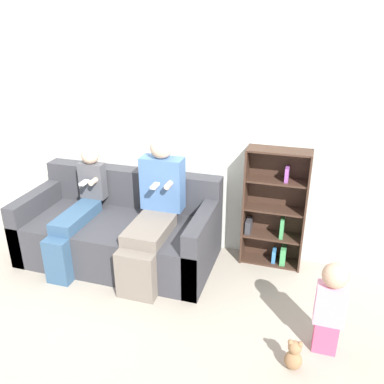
% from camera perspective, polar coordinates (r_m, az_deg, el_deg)
% --- Properties ---
extents(ground_plane, '(14.00, 14.00, 0.00)m').
position_cam_1_polar(ground_plane, '(3.83, -12.45, -13.25)').
color(ground_plane, '#9E9384').
extents(back_wall, '(10.00, 0.06, 2.55)m').
position_cam_1_polar(back_wall, '(4.14, -7.01, 9.65)').
color(back_wall, silver).
rests_on(back_wall, ground_plane).
extents(couch, '(1.88, 0.92, 0.83)m').
position_cam_1_polar(couch, '(4.12, -10.03, -5.51)').
color(couch, '#38383D').
rests_on(couch, ground_plane).
extents(adult_seated, '(0.40, 0.86, 1.26)m').
position_cam_1_polar(adult_seated, '(3.72, -5.34, -2.27)').
color(adult_seated, '#70665B').
rests_on(adult_seated, ground_plane).
extents(child_seated, '(0.26, 0.88, 1.09)m').
position_cam_1_polar(child_seated, '(4.05, -15.70, -2.37)').
color(child_seated, '#335170').
rests_on(child_seated, ground_plane).
extents(toddler_standing, '(0.21, 0.18, 0.74)m').
position_cam_1_polar(toddler_standing, '(3.10, 18.86, -14.72)').
color(toddler_standing, '#DB4C75').
rests_on(toddler_standing, ground_plane).
extents(bookshelf, '(0.58, 0.24, 1.17)m').
position_cam_1_polar(bookshelf, '(3.95, 11.56, -2.55)').
color(bookshelf, '#3D281E').
rests_on(bookshelf, ground_plane).
extents(teddy_bear, '(0.12, 0.10, 0.25)m').
position_cam_1_polar(teddy_bear, '(3.08, 14.08, -21.41)').
color(teddy_bear, '#936B47').
rests_on(teddy_bear, ground_plane).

